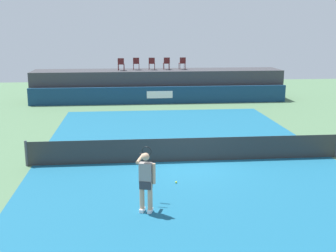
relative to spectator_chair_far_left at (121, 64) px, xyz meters
The scene contains 13 objects.
ground_plane 12.59m from the spectator_chair_far_left, 77.47° to the right, with size 48.00×48.00×0.00m, color #4C704C.
court_inner 15.47m from the spectator_chair_far_left, 79.92° to the right, with size 12.00×22.00×0.00m, color #16597A.
sponsor_wall 3.71m from the spectator_chair_far_left, 29.39° to the right, with size 18.00×0.22×1.20m.
spectator_platform 3.12m from the spectator_chair_far_left, ahead, with size 18.00×2.80×2.20m, color #38383D.
spectator_chair_far_left is the anchor object (origin of this frame).
spectator_chair_left 1.18m from the spectator_chair_far_left, 22.38° to the left, with size 0.46×0.46×0.89m.
spectator_chair_center 2.26m from the spectator_chair_far_left, ahead, with size 0.48×0.48×0.89m.
spectator_chair_right 3.34m from the spectator_chair_far_left, ahead, with size 0.46×0.46×0.89m.
spectator_chair_far_right 4.50m from the spectator_chair_far_left, ahead, with size 0.47×0.47×0.89m.
tennis_net 15.40m from the spectator_chair_far_left, 79.92° to the right, with size 12.40×0.02×0.95m, color #2D2D2D.
net_post_near 15.57m from the spectator_chair_far_left, 103.25° to the right, with size 0.10×0.10×1.00m, color #4C4C51.
tennis_player 19.80m from the spectator_chair_far_left, 87.56° to the right, with size 0.55×1.24×1.77m.
tennis_ball 17.77m from the spectator_chair_far_left, 83.58° to the right, with size 0.07×0.07×0.07m, color #D8EA33.
Camera 1 is at (-2.33, -16.39, 5.18)m, focal length 46.40 mm.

